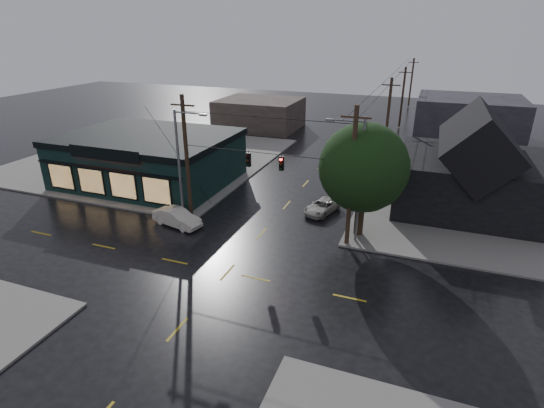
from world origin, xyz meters
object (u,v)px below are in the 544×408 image
at_px(corner_tree, 364,168).
at_px(utility_pole_nw, 192,218).
at_px(sedan_cream, 177,218).
at_px(utility_pole_ne, 346,245).
at_px(suv_silver, 322,207).

xyz_separation_m(corner_tree, utility_pole_nw, (-13.50, -1.86, -5.41)).
xyz_separation_m(corner_tree, sedan_cream, (-13.86, -3.42, -4.71)).
height_order(utility_pole_nw, sedan_cream, utility_pole_nw).
xyz_separation_m(utility_pole_ne, sedan_cream, (-13.36, -1.56, 0.70)).
xyz_separation_m(sedan_cream, suv_silver, (10.23, 6.57, -0.15)).
xyz_separation_m(utility_pole_nw, utility_pole_ne, (13.00, 0.00, 0.00)).
relative_size(sedan_cream, suv_silver, 1.07).
bearing_deg(utility_pole_ne, suv_silver, 121.98).
relative_size(corner_tree, utility_pole_ne, 0.84).
bearing_deg(sedan_cream, utility_pole_nw, -0.40).
bearing_deg(corner_tree, suv_silver, 139.03).
bearing_deg(suv_silver, utility_pole_nw, -137.31).
bearing_deg(sedan_cream, suv_silver, -44.52).
bearing_deg(sedan_cream, utility_pole_ne, -70.61).
relative_size(corner_tree, suv_silver, 2.14).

